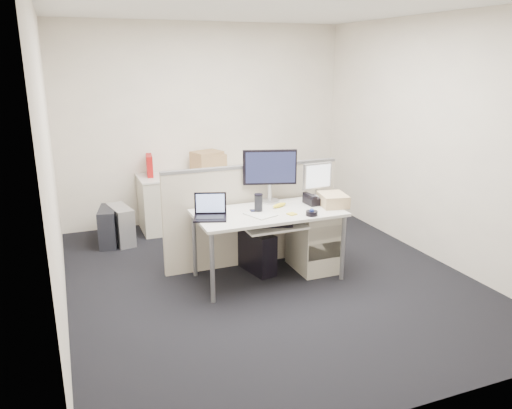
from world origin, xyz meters
name	(u,v)px	position (x,y,z in m)	size (l,w,h in m)	color
floor	(268,278)	(0.00, 0.00, -0.01)	(4.00, 4.50, 0.01)	black
ceiling	(270,4)	(0.00, 0.00, 2.70)	(4.00, 4.50, 0.01)	white
wall_back	(205,124)	(0.00, 2.25, 1.35)	(4.00, 0.02, 2.70)	#EFE4CC
wall_front	(420,216)	(0.00, -2.25, 1.35)	(4.00, 0.02, 2.70)	#EFE4CC
wall_left	(50,167)	(-2.00, 0.00, 1.35)	(0.02, 4.50, 2.70)	#EFE4CC
wall_right	(432,140)	(2.00, 0.00, 1.35)	(0.02, 4.50, 2.70)	#EFE4CC
desk	(268,218)	(0.00, 0.00, 0.66)	(1.50, 0.75, 0.73)	silver
keyboard_tray	(275,227)	(0.00, -0.18, 0.62)	(0.62, 0.32, 0.02)	silver
drawer_pedestal	(313,240)	(0.55, 0.05, 0.33)	(0.40, 0.55, 0.65)	beige
cubicle_partition	(253,216)	(0.00, 0.45, 0.55)	(2.00, 0.06, 1.10)	#BBB19A
back_counter	(214,199)	(0.00, 1.93, 0.36)	(2.00, 0.60, 0.72)	beige
monitor_main	(270,176)	(0.15, 0.32, 1.02)	(0.58, 0.22, 0.58)	black
monitor_small	(317,182)	(0.65, 0.18, 0.94)	(0.34, 0.17, 0.41)	#B7B7BC
laptop	(210,207)	(-0.62, -0.02, 0.85)	(0.32, 0.24, 0.24)	black
trackball	(312,213)	(0.35, -0.28, 0.75)	(0.12, 0.12, 0.05)	black
desk_phone	(317,200)	(0.60, 0.08, 0.77)	(0.25, 0.20, 0.08)	black
paper_stack	(260,214)	(-0.12, -0.08, 0.74)	(0.22, 0.28, 0.01)	silver
sticky_pad	(292,214)	(0.18, -0.18, 0.74)	(0.08, 0.08, 0.01)	gold
travel_mug	(258,204)	(-0.10, 0.02, 0.82)	(0.08, 0.08, 0.18)	black
banana	(279,205)	(0.17, 0.10, 0.75)	(0.20, 0.05, 0.04)	#FFF82C
cellphone	(253,211)	(-0.15, 0.05, 0.74)	(0.05, 0.10, 0.01)	black
manila_folders	(333,200)	(0.72, -0.05, 0.79)	(0.26, 0.34, 0.13)	tan
keyboard	(269,224)	(-0.05, -0.14, 0.64)	(0.47, 0.17, 0.03)	black
pc_tower_desk	(257,252)	(-0.04, 0.20, 0.22)	(0.19, 0.48, 0.45)	black
pc_tower_spare_dark	(109,226)	(-1.45, 1.63, 0.23)	(0.20, 0.50, 0.47)	black
pc_tower_spare_silver	(121,225)	(-1.30, 1.63, 0.23)	(0.20, 0.50, 0.47)	#B7B7BC
cardboard_box_left	(207,162)	(-0.05, 2.05, 0.86)	(0.38, 0.29, 0.29)	#9F7948
cardboard_box_right	(212,163)	(0.02, 2.05, 0.84)	(0.34, 0.26, 0.24)	#9F7948
red_binder	(150,166)	(-0.84, 2.03, 0.87)	(0.07, 0.32, 0.29)	#9B1010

